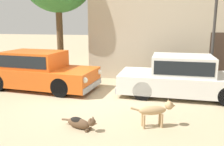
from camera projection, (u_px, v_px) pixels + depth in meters
The scene contains 6 objects.
ground_plane at pixel (84, 100), 7.83m from camera, with size 80.00×80.00×0.00m, color tan.
parked_sedan_nearest at pixel (38, 70), 9.10m from camera, with size 4.55×2.09×1.43m.
parked_sedan_second at pixel (182, 76), 8.16m from camera, with size 4.48×1.86×1.40m.
stray_dog_spotted at pixel (80, 123), 5.65m from camera, with size 1.01×0.38×0.36m.
stray_dog_tan at pixel (156, 110), 5.73m from camera, with size 1.08×0.46×0.67m.
street_lamp at pixel (215, 22), 8.43m from camera, with size 0.22×0.22×3.92m.
Camera 1 is at (2.50, -7.10, 2.49)m, focal length 38.20 mm.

